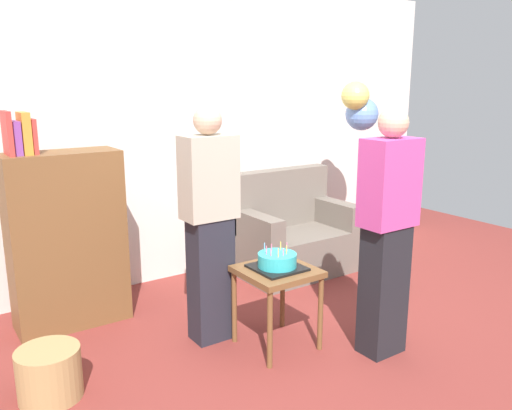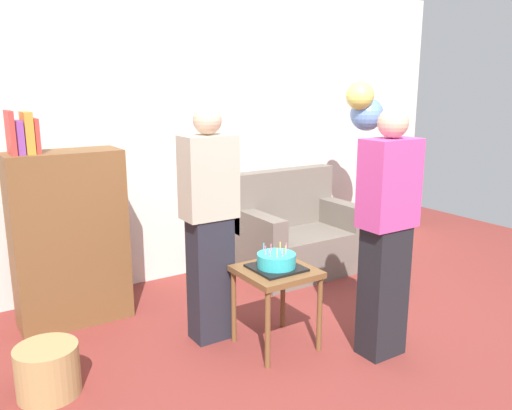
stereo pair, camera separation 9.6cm
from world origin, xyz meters
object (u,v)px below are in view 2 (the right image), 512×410
object	(u,v)px
side_table	(276,281)
balloon_bunch	(364,108)
birthday_cake	(276,262)
bookshelf	(68,236)
handbag	(391,280)
wicker_basket	(48,370)
person_blowing_candles	(210,225)
couch	(296,236)
person_holding_cake	(386,234)

from	to	relation	value
side_table	balloon_bunch	xyz separation A→B (m)	(1.62, 0.90, 1.07)
side_table	birthday_cake	world-z (taller)	birthday_cake
bookshelf	handbag	size ratio (longest dim) A/B	5.69
wicker_basket	handbag	world-z (taller)	wicker_basket
person_blowing_candles	wicker_basket	size ratio (longest dim) A/B	4.53
person_blowing_candles	wicker_basket	world-z (taller)	person_blowing_candles
bookshelf	side_table	size ratio (longest dim) A/B	2.85
person_blowing_candles	birthday_cake	bearing A→B (deg)	-43.81
wicker_basket	balloon_bunch	bearing A→B (deg)	12.05
couch	wicker_basket	size ratio (longest dim) A/B	3.06
couch	person_blowing_candles	world-z (taller)	person_blowing_candles
birthday_cake	bookshelf	bearing A→B (deg)	132.63
side_table	wicker_basket	bearing A→B (deg)	170.44
person_holding_cake	handbag	size ratio (longest dim) A/B	5.82
side_table	couch	bearing A→B (deg)	47.74
couch	person_holding_cake	xyz separation A→B (m)	(-0.49, -1.58, 0.49)
side_table	wicker_basket	distance (m)	1.50
side_table	person_holding_cake	distance (m)	0.79
person_holding_cake	wicker_basket	distance (m)	2.20
wicker_basket	balloon_bunch	distance (m)	3.43
person_blowing_candles	handbag	distance (m)	1.88
wicker_basket	person_blowing_candles	bearing A→B (deg)	5.56
person_blowing_candles	side_table	bearing A→B (deg)	-43.81
person_holding_cake	person_blowing_candles	bearing A→B (deg)	-54.01
couch	side_table	distance (m)	1.52
side_table	person_holding_cake	xyz separation A→B (m)	(0.53, -0.46, 0.36)
couch	side_table	bearing A→B (deg)	-132.26
couch	handbag	bearing A→B (deg)	-65.64
person_blowing_candles	handbag	world-z (taller)	person_blowing_candles
bookshelf	balloon_bunch	world-z (taller)	balloon_bunch
wicker_basket	person_holding_cake	bearing A→B (deg)	-19.60
bookshelf	handbag	world-z (taller)	bookshelf
bookshelf	wicker_basket	world-z (taller)	bookshelf
wicker_basket	balloon_bunch	world-z (taller)	balloon_bunch
birthday_cake	side_table	bearing A→B (deg)	-82.25
bookshelf	wicker_basket	size ratio (longest dim) A/B	4.43
birthday_cake	balloon_bunch	xyz separation A→B (m)	(1.62, 0.90, 0.94)
person_blowing_candles	person_holding_cake	xyz separation A→B (m)	(0.84, -0.81, 0.00)
bookshelf	balloon_bunch	bearing A→B (deg)	-5.53
person_blowing_candles	balloon_bunch	distance (m)	2.13
balloon_bunch	couch	bearing A→B (deg)	159.24
birthday_cake	person_blowing_candles	distance (m)	0.52
bookshelf	person_holding_cake	distance (m)	2.28
couch	balloon_bunch	world-z (taller)	balloon_bunch
bookshelf	person_holding_cake	xyz separation A→B (m)	(1.60, -1.62, 0.16)
person_blowing_candles	person_holding_cake	bearing A→B (deg)	-39.12
side_table	wicker_basket	world-z (taller)	side_table
birthday_cake	wicker_basket	xyz separation A→B (m)	(-1.44, 0.24, -0.46)
birthday_cake	person_holding_cake	bearing A→B (deg)	-40.79
handbag	side_table	bearing A→B (deg)	-169.75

